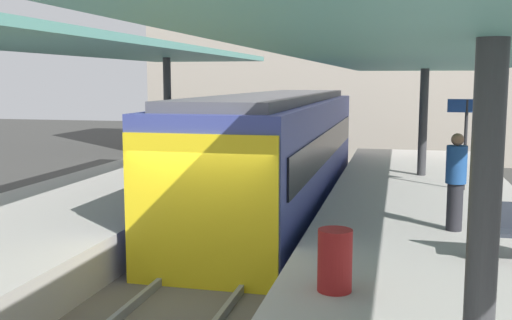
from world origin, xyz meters
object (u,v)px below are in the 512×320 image
object	(u,v)px
commuter_train	(278,153)
passenger_near_bench	(456,180)
platform_sign	(466,124)
litter_bin	(335,260)

from	to	relation	value
commuter_train	passenger_near_bench	xyz separation A→B (m)	(4.16, -4.68, 0.18)
commuter_train	passenger_near_bench	size ratio (longest dim) A/B	7.50
platform_sign	commuter_train	bearing A→B (deg)	174.67
commuter_train	platform_sign	xyz separation A→B (m)	(4.72, -0.44, 0.90)
commuter_train	platform_sign	world-z (taller)	commuter_train
platform_sign	passenger_near_bench	xyz separation A→B (m)	(-0.57, -4.24, -0.72)
platform_sign	litter_bin	world-z (taller)	platform_sign
platform_sign	litter_bin	xyz separation A→B (m)	(-2.32, -7.84, -1.22)
commuter_train	platform_sign	size ratio (longest dim) A/B	5.91
platform_sign	passenger_near_bench	distance (m)	4.33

